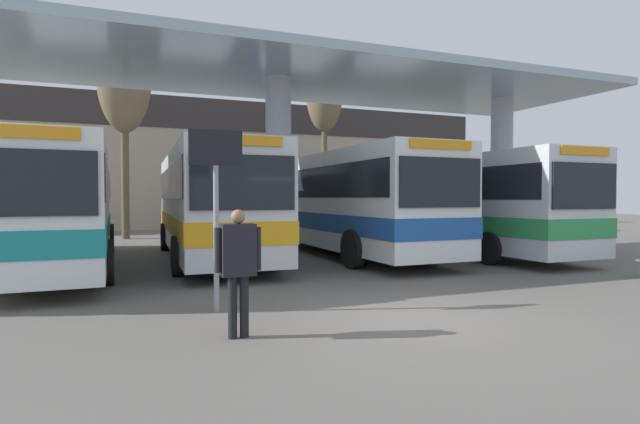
{
  "coord_description": "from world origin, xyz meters",
  "views": [
    {
      "loc": [
        -4.39,
        -6.9,
        1.95
      ],
      "look_at": [
        0.0,
        4.17,
        1.6
      ],
      "focal_mm": 28.0,
      "sensor_mm": 36.0,
      "label": 1
    }
  ],
  "objects_px": {
    "transit_bus_center_bay": "(210,201)",
    "parked_car_street": "(282,213)",
    "transit_bus_far_right_bay": "(452,201)",
    "pedestrian_waiting": "(238,260)",
    "transit_bus_left_bay": "(61,203)",
    "poplar_tree_behind_right": "(324,94)",
    "poplar_tree_behind_left": "(124,77)",
    "info_sign_platform": "(216,183)",
    "transit_bus_right_bay": "(340,199)"
  },
  "relations": [
    {
      "from": "transit_bus_center_bay",
      "to": "parked_car_street",
      "type": "bearing_deg",
      "value": -115.1
    },
    {
      "from": "transit_bus_left_bay",
      "to": "poplar_tree_behind_left",
      "type": "xyz_separation_m",
      "value": [
        1.74,
        9.53,
        5.78
      ]
    },
    {
      "from": "transit_bus_left_bay",
      "to": "info_sign_platform",
      "type": "height_order",
      "value": "transit_bus_left_bay"
    },
    {
      "from": "pedestrian_waiting",
      "to": "parked_car_street",
      "type": "height_order",
      "value": "parked_car_street"
    },
    {
      "from": "poplar_tree_behind_left",
      "to": "poplar_tree_behind_right",
      "type": "height_order",
      "value": "poplar_tree_behind_left"
    },
    {
      "from": "poplar_tree_behind_right",
      "to": "pedestrian_waiting",
      "type": "bearing_deg",
      "value": -115.33
    },
    {
      "from": "transit_bus_right_bay",
      "to": "parked_car_street",
      "type": "xyz_separation_m",
      "value": [
        1.85,
        12.78,
        -0.87
      ]
    },
    {
      "from": "transit_bus_far_right_bay",
      "to": "pedestrian_waiting",
      "type": "height_order",
      "value": "transit_bus_far_right_bay"
    },
    {
      "from": "info_sign_platform",
      "to": "pedestrian_waiting",
      "type": "relative_size",
      "value": 1.73
    },
    {
      "from": "transit_bus_center_bay",
      "to": "poplar_tree_behind_left",
      "type": "height_order",
      "value": "poplar_tree_behind_left"
    },
    {
      "from": "transit_bus_left_bay",
      "to": "info_sign_platform",
      "type": "relative_size",
      "value": 3.89
    },
    {
      "from": "transit_bus_center_bay",
      "to": "info_sign_platform",
      "type": "relative_size",
      "value": 3.57
    },
    {
      "from": "transit_bus_center_bay",
      "to": "parked_car_street",
      "type": "height_order",
      "value": "transit_bus_center_bay"
    },
    {
      "from": "poplar_tree_behind_right",
      "to": "parked_car_street",
      "type": "bearing_deg",
      "value": 123.4
    },
    {
      "from": "transit_bus_right_bay",
      "to": "poplar_tree_behind_left",
      "type": "bearing_deg",
      "value": -54.26
    },
    {
      "from": "poplar_tree_behind_right",
      "to": "transit_bus_right_bay",
      "type": "bearing_deg",
      "value": -109.16
    },
    {
      "from": "transit_bus_far_right_bay",
      "to": "poplar_tree_behind_left",
      "type": "bearing_deg",
      "value": -43.78
    },
    {
      "from": "transit_bus_left_bay",
      "to": "transit_bus_far_right_bay",
      "type": "bearing_deg",
      "value": 175.85
    },
    {
      "from": "transit_bus_far_right_bay",
      "to": "poplar_tree_behind_right",
      "type": "distance_m",
      "value": 12.62
    },
    {
      "from": "transit_bus_left_bay",
      "to": "transit_bus_right_bay",
      "type": "relative_size",
      "value": 1.03
    },
    {
      "from": "transit_bus_center_bay",
      "to": "transit_bus_right_bay",
      "type": "bearing_deg",
      "value": 178.2
    },
    {
      "from": "transit_bus_center_bay",
      "to": "info_sign_platform",
      "type": "xyz_separation_m",
      "value": [
        -1.12,
        -7.62,
        0.35
      ]
    },
    {
      "from": "info_sign_platform",
      "to": "parked_car_street",
      "type": "height_order",
      "value": "info_sign_platform"
    },
    {
      "from": "poplar_tree_behind_left",
      "to": "transit_bus_right_bay",
      "type": "bearing_deg",
      "value": -53.48
    },
    {
      "from": "info_sign_platform",
      "to": "poplar_tree_behind_right",
      "type": "distance_m",
      "value": 20.55
    },
    {
      "from": "poplar_tree_behind_left",
      "to": "poplar_tree_behind_right",
      "type": "xyz_separation_m",
      "value": [
        10.46,
        0.87,
        0.17
      ]
    },
    {
      "from": "transit_bus_right_bay",
      "to": "poplar_tree_behind_right",
      "type": "xyz_separation_m",
      "value": [
        3.55,
        10.21,
        5.86
      ]
    },
    {
      "from": "transit_bus_left_bay",
      "to": "transit_bus_far_right_bay",
      "type": "relative_size",
      "value": 1.08
    },
    {
      "from": "poplar_tree_behind_right",
      "to": "parked_car_street",
      "type": "relative_size",
      "value": 2.33
    },
    {
      "from": "pedestrian_waiting",
      "to": "poplar_tree_behind_right",
      "type": "bearing_deg",
      "value": 64.17
    },
    {
      "from": "transit_bus_center_bay",
      "to": "transit_bus_far_right_bay",
      "type": "bearing_deg",
      "value": 173.54
    },
    {
      "from": "pedestrian_waiting",
      "to": "poplar_tree_behind_left",
      "type": "relative_size",
      "value": 0.17
    },
    {
      "from": "transit_bus_far_right_bay",
      "to": "parked_car_street",
      "type": "distance_m",
      "value": 13.9
    },
    {
      "from": "transit_bus_center_bay",
      "to": "parked_car_street",
      "type": "relative_size",
      "value": 2.52
    },
    {
      "from": "info_sign_platform",
      "to": "poplar_tree_behind_left",
      "type": "relative_size",
      "value": 0.3
    },
    {
      "from": "transit_bus_center_bay",
      "to": "poplar_tree_behind_right",
      "type": "relative_size",
      "value": 1.09
    },
    {
      "from": "poplar_tree_behind_right",
      "to": "transit_bus_left_bay",
      "type": "bearing_deg",
      "value": -139.55
    },
    {
      "from": "transit_bus_far_right_bay",
      "to": "info_sign_platform",
      "type": "height_order",
      "value": "transit_bus_far_right_bay"
    },
    {
      "from": "transit_bus_left_bay",
      "to": "parked_car_street",
      "type": "relative_size",
      "value": 2.74
    },
    {
      "from": "transit_bus_center_bay",
      "to": "transit_bus_far_right_bay",
      "type": "xyz_separation_m",
      "value": [
        8.42,
        -1.19,
        -0.03
      ]
    },
    {
      "from": "parked_car_street",
      "to": "poplar_tree_behind_right",
      "type": "bearing_deg",
      "value": -56.99
    },
    {
      "from": "pedestrian_waiting",
      "to": "parked_car_street",
      "type": "relative_size",
      "value": 0.41
    },
    {
      "from": "pedestrian_waiting",
      "to": "parked_car_street",
      "type": "distance_m",
      "value": 23.04
    },
    {
      "from": "transit_bus_far_right_bay",
      "to": "poplar_tree_behind_left",
      "type": "height_order",
      "value": "poplar_tree_behind_left"
    },
    {
      "from": "transit_bus_center_bay",
      "to": "poplar_tree_behind_right",
      "type": "xyz_separation_m",
      "value": [
        7.99,
        9.95,
        5.89
      ]
    },
    {
      "from": "transit_bus_left_bay",
      "to": "parked_car_street",
      "type": "bearing_deg",
      "value": -129.82
    },
    {
      "from": "transit_bus_left_bay",
      "to": "pedestrian_waiting",
      "type": "xyz_separation_m",
      "value": [
        3.1,
        -8.84,
        -0.7
      ]
    },
    {
      "from": "transit_bus_center_bay",
      "to": "parked_car_street",
      "type": "xyz_separation_m",
      "value": [
        6.3,
        12.52,
        -0.84
      ]
    },
    {
      "from": "transit_bus_right_bay",
      "to": "poplar_tree_behind_right",
      "type": "distance_m",
      "value": 12.3
    },
    {
      "from": "transit_bus_center_bay",
      "to": "pedestrian_waiting",
      "type": "distance_m",
      "value": 9.4
    }
  ]
}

